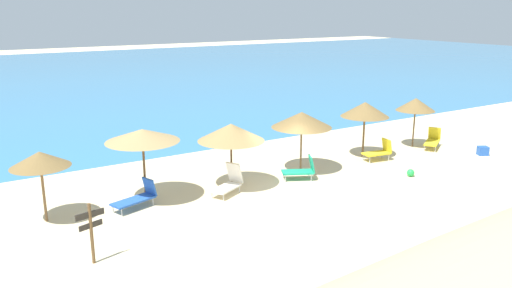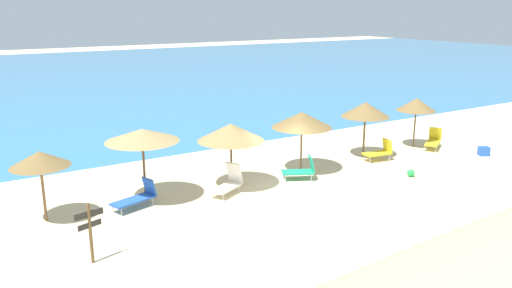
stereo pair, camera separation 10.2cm
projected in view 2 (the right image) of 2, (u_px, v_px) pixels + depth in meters
ground_plane at (290, 190)px, 20.26m from camera, size 160.00×160.00×0.00m
sea_water at (68, 78)px, 52.21m from camera, size 160.00×63.80×0.01m
beach_umbrella_0 at (40, 159)px, 16.81m from camera, size 1.94×1.94×2.44m
beach_umbrella_1 at (142, 135)px, 18.55m from camera, size 2.69×2.69×2.74m
beach_umbrella_2 at (231, 132)px, 20.05m from camera, size 2.63×2.63×2.60m
beach_umbrella_3 at (302, 120)px, 22.07m from camera, size 2.62×2.62×2.64m
beach_umbrella_4 at (366, 110)px, 24.22m from camera, size 2.28×2.28×2.66m
beach_umbrella_5 at (416, 105)px, 25.97m from camera, size 1.95×1.95×2.53m
lounge_chair_0 at (380, 151)px, 24.09m from camera, size 1.39×0.82×0.99m
lounge_chair_1 at (302, 170)px, 21.41m from camera, size 1.48×1.17×1.01m
lounge_chair_2 at (229, 182)px, 19.79m from camera, size 1.55×1.20×1.17m
lounge_chair_3 at (137, 197)px, 18.44m from camera, size 1.74×1.06×0.98m
lounge_chair_4 at (433, 140)px, 26.20m from camera, size 1.63×1.32×0.99m
wooden_signpost at (90, 228)px, 14.25m from camera, size 0.83×0.25×1.79m
beach_ball at (411, 173)px, 21.84m from camera, size 0.32×0.32×0.32m
cooler_box at (484, 151)px, 24.93m from camera, size 0.60×0.57×0.44m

